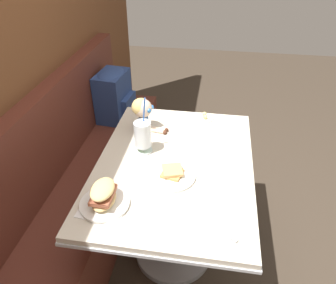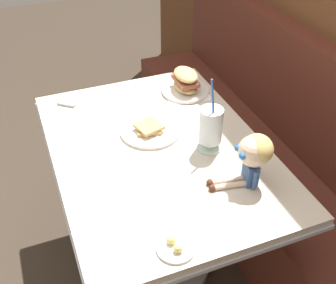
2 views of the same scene
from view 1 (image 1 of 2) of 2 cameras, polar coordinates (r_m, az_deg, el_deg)
The scene contains 10 objects.
ground_plane at distance 2.21m, azimuth 5.84°, elevation -19.37°, with size 8.00×8.00×0.00m, color #382D23.
booth_bench at distance 2.11m, azimuth -16.40°, elevation -10.68°, with size 2.60×0.48×1.00m.
diner_table at distance 1.81m, azimuth 1.10°, elevation -8.57°, with size 1.11×0.81×0.74m.
toast_plate at distance 1.59m, azimuth 0.46°, elevation -5.76°, with size 0.25×0.25×0.04m.
milkshake_glass at distance 1.71m, azimuth -4.47°, elevation 1.18°, with size 0.10×0.10×0.32m.
sandwich_plate at distance 1.45m, azimuth -11.27°, elevation -9.55°, with size 0.22×0.22×0.12m.
butter_saucer at distance 2.06m, azimuth 6.41°, elevation 4.33°, with size 0.12×0.12×0.04m.
butter_knife at distance 1.37m, azimuth 9.51°, elevation -15.14°, with size 0.16×0.19×0.01m.
seated_doll at distance 1.89m, azimuth -4.47°, elevation 5.67°, with size 0.13×0.23×0.20m.
backpack at distance 2.58m, azimuth -9.52°, elevation 8.35°, with size 0.32×0.27×0.41m.
Camera 1 is at (-1.31, 0.01, 1.78)m, focal length 34.56 mm.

